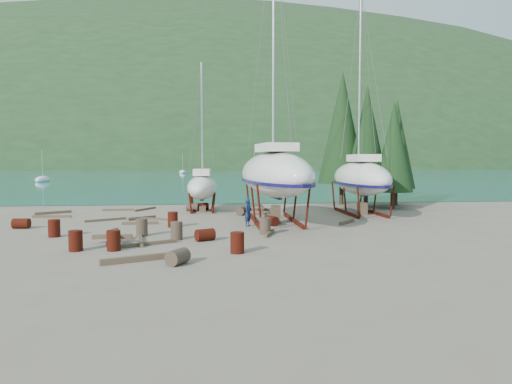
{
  "coord_description": "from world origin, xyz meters",
  "views": [
    {
      "loc": [
        -0.59,
        -24.76,
        3.86
      ],
      "look_at": [
        2.33,
        3.0,
        1.91
      ],
      "focal_mm": 32.0,
      "sensor_mm": 36.0,
      "label": 1
    }
  ],
  "objects": [
    {
      "name": "ground",
      "position": [
        0.0,
        0.0,
        0.0
      ],
      "size": [
        600.0,
        600.0,
        0.0
      ],
      "primitive_type": "plane",
      "color": "#6A5F53",
      "rests_on": "ground"
    },
    {
      "name": "drum_11",
      "position": [
        1.72,
        7.07,
        0.29
      ],
      "size": [
        0.83,
        1.02,
        0.58
      ],
      "primitive_type": "cylinder",
      "rotation": [
        1.57,
        0.0,
        2.82
      ],
      "color": "#2D2823",
      "rests_on": "ground"
    },
    {
      "name": "drum_14",
      "position": [
        -2.64,
        1.7,
        0.44
      ],
      "size": [
        0.58,
        0.58,
        0.88
      ],
      "primitive_type": "cylinder",
      "color": "#58190F",
      "rests_on": "ground"
    },
    {
      "name": "timber_5",
      "position": [
        -3.39,
        -3.96,
        0.08
      ],
      "size": [
        2.7,
        1.52,
        0.16
      ],
      "primitive_type": "cube",
      "rotation": [
        0.0,
        0.0,
        2.05
      ],
      "color": "brown",
      "rests_on": "ground"
    },
    {
      "name": "timber_3",
      "position": [
        -3.79,
        -2.96,
        0.07
      ],
      "size": [
        0.66,
        3.06,
        0.15
      ],
      "primitive_type": "cube",
      "rotation": [
        0.0,
        0.0,
        0.17
      ],
      "color": "brown",
      "rests_on": "ground"
    },
    {
      "name": "far_house_left",
      "position": [
        -60.0,
        190.0,
        2.92
      ],
      "size": [
        6.6,
        5.6,
        5.6
      ],
      "color": "beige",
      "rests_on": "ground"
    },
    {
      "name": "large_sailboat_near",
      "position": [
        3.49,
        3.18,
        3.02
      ],
      "size": [
        4.6,
        12.17,
        18.74
      ],
      "rotation": [
        0.0,
        0.0,
        0.1
      ],
      "color": "silver",
      "rests_on": "ground"
    },
    {
      "name": "drum_7",
      "position": [
        0.59,
        -6.08,
        0.44
      ],
      "size": [
        0.58,
        0.58,
        0.88
      ],
      "primitive_type": "cylinder",
      "color": "#58190F",
      "rests_on": "ground"
    },
    {
      "name": "cypress_near_right",
      "position": [
        12.5,
        12.0,
        5.79
      ],
      "size": [
        3.6,
        3.6,
        10.0
      ],
      "color": "black",
      "rests_on": "ground"
    },
    {
      "name": "drum_12",
      "position": [
        -0.76,
        -3.02,
        0.29
      ],
      "size": [
        1.04,
        0.9,
        0.58
      ],
      "primitive_type": "cylinder",
      "rotation": [
        1.57,
        0.0,
        2.01
      ],
      "color": "#58190F",
      "rests_on": "ground"
    },
    {
      "name": "drum_13",
      "position": [
        -4.62,
        -5.01,
        0.44
      ],
      "size": [
        0.58,
        0.58,
        0.88
      ],
      "primitive_type": "cylinder",
      "color": "#58190F",
      "rests_on": "ground"
    },
    {
      "name": "drum_2",
      "position": [
        -11.12,
        2.02,
        0.29
      ],
      "size": [
        0.92,
        0.64,
        0.58
      ],
      "primitive_type": "cylinder",
      "rotation": [
        1.57,
        0.0,
        1.5
      ],
      "color": "#58190F",
      "rests_on": "ground"
    },
    {
      "name": "timber_11",
      "position": [
        -4.35,
        5.0,
        0.08
      ],
      "size": [
        2.51,
        1.16,
        0.15
      ],
      "primitive_type": "cube",
      "rotation": [
        0.0,
        0.0,
        1.18
      ],
      "color": "brown",
      "rests_on": "ground"
    },
    {
      "name": "drum_10",
      "position": [
        -6.22,
        -4.91,
        0.44
      ],
      "size": [
        0.58,
        0.58,
        0.88
      ],
      "primitive_type": "cylinder",
      "color": "#58190F",
      "rests_on": "ground"
    },
    {
      "name": "moored_boat_mid",
      "position": [
        10.0,
        80.0,
        0.39
      ],
      "size": [
        2.0,
        5.0,
        6.05
      ],
      "color": "silver",
      "rests_on": "ground"
    },
    {
      "name": "drum_9",
      "position": [
        -1.78,
        9.9,
        0.29
      ],
      "size": [
        0.99,
        0.76,
        0.58
      ],
      "primitive_type": "cylinder",
      "rotation": [
        1.57,
        0.0,
        1.35
      ],
      "color": "#2D2823",
      "rests_on": "ground"
    },
    {
      "name": "small_sailboat_shore",
      "position": [
        -1.04,
        10.09,
        1.85
      ],
      "size": [
        2.66,
        7.14,
        11.22
      ],
      "rotation": [
        0.0,
        0.0,
        -0.07
      ],
      "color": "silver",
      "rests_on": "ground"
    },
    {
      "name": "worker",
      "position": [
        1.72,
        1.57,
        0.81
      ],
      "size": [
        0.63,
        0.71,
        1.63
      ],
      "primitive_type": "imported",
      "rotation": [
        0.0,
        0.0,
        1.07
      ],
      "color": "#11214C",
      "rests_on": "ground"
    },
    {
      "name": "drum_5",
      "position": [
        -2.13,
        -2.56,
        0.44
      ],
      "size": [
        0.58,
        0.58,
        0.88
      ],
      "primitive_type": "cylinder",
      "color": "#2D2823",
      "rests_on": "ground"
    },
    {
      "name": "timber_pile_aft",
      "position": [
        3.21,
        7.64,
        0.3
      ],
      "size": [
        1.8,
        1.8,
        0.6
      ],
      "color": "brown",
      "rests_on": "ground"
    },
    {
      "name": "timber_15",
      "position": [
        -7.1,
        4.85,
        0.07
      ],
      "size": [
        2.34,
        1.5,
        0.15
      ],
      "primitive_type": "cube",
      "rotation": [
        0.0,
        0.0,
        2.12
      ],
      "color": "brown",
      "rests_on": "ground"
    },
    {
      "name": "moored_boat_left",
      "position": [
        -30.0,
        60.0,
        0.39
      ],
      "size": [
        2.0,
        5.0,
        6.05
      ],
      "color": "silver",
      "rests_on": "ground"
    },
    {
      "name": "drum_8",
      "position": [
        -8.31,
        -1.11,
        0.44
      ],
      "size": [
        0.58,
        0.58,
        0.88
      ],
      "primitive_type": "cylinder",
      "color": "#58190F",
      "rests_on": "ground"
    },
    {
      "name": "timber_1",
      "position": [
        7.81,
        2.11,
        0.1
      ],
      "size": [
        1.39,
        1.65,
        0.19
      ],
      "primitive_type": "cube",
      "rotation": [
        0.0,
        0.0,
        2.46
      ],
      "color": "brown",
      "rests_on": "ground"
    },
    {
      "name": "far_house_right",
      "position": [
        30.0,
        190.0,
        2.92
      ],
      "size": [
        6.6,
        5.6,
        5.6
      ],
      "color": "beige",
      "rests_on": "ground"
    },
    {
      "name": "bay_water",
      "position": [
        0.0,
        315.0,
        0.01
      ],
      "size": [
        700.0,
        700.0,
        0.0
      ],
      "primitive_type": "plane",
      "color": "#197181",
      "rests_on": "ground"
    },
    {
      "name": "timber_0",
      "position": [
        -7.46,
        10.78,
        0.07
      ],
      "size": [
        2.3,
        0.3,
        0.14
      ],
      "primitive_type": "cube",
      "rotation": [
        0.0,
        0.0,
        1.64
      ],
      "color": "brown",
      "rests_on": "ground"
    },
    {
      "name": "cypress_back_left",
      "position": [
        11.0,
        14.0,
        6.66
      ],
      "size": [
        4.14,
        4.14,
        11.5
      ],
      "color": "black",
      "rests_on": "ground"
    },
    {
      "name": "cypress_far_right",
      "position": [
        15.5,
        13.0,
        5.21
      ],
      "size": [
        3.24,
        3.24,
        9.0
      ],
      "color": "black",
      "rests_on": "ground"
    },
    {
      "name": "cypress_mid_right",
      "position": [
        14.0,
        10.0,
        4.92
      ],
      "size": [
        3.06,
        3.06,
        8.5
      ],
      "color": "black",
      "rests_on": "ground"
    },
    {
      "name": "timber_16",
      "position": [
        -3.3,
        -7.27,
        0.11
      ],
      "size": [
        2.63,
        1.31,
        0.23
      ],
      "primitive_type": "cube",
      "rotation": [
        0.0,
        0.0,
        1.98
      ],
      "color": "brown",
      "rests_on": "ground"
    },
    {
      "name": "timber_8",
      "position": [
        -4.91,
        5.34,
        0.09
      ],
      "size": [
        1.68,
        1.44,
        0.19
      ],
      "primitive_type": "cube",
      "rotation": [
        0.0,
        0.0,
        2.27
      ],
      "color": "brown",
      "rests_on": "ground"
    },
    {
      "name": "timber_7",
      "position": [
        2.52,
        -1.71,
        0.09
      ],
      "size": [
        0.79,
        1.73,
        0.17
      ],
      "primitive_type": "cube",
      "rotation": [
        0.0,
        0.0,
        2.78
      ],
      "color": "brown",
      "rests_on": "ground"
    },
    {
      "name": "moored_boat_far",
      "position": [
        -8.0,
        110.0,
        0.39
      ],
      "size": [
        2.0,
        5.0,
        6.05
      ],
      "color": "silver",
      "rests_on": "ground"
    },
    {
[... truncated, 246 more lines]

